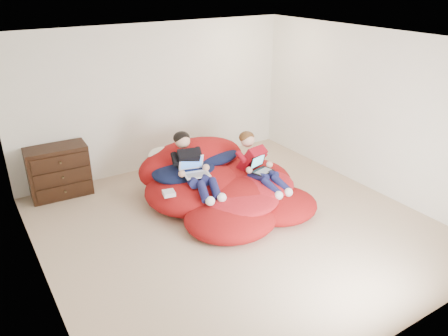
% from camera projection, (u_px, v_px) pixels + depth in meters
% --- Properties ---
extents(room_shell, '(5.10, 5.10, 2.77)m').
position_uv_depth(room_shell, '(237.00, 212.00, 6.00)').
color(room_shell, tan).
rests_on(room_shell, ground).
extents(dresser, '(0.93, 0.54, 0.81)m').
position_uv_depth(dresser, '(59.00, 171.00, 6.78)').
color(dresser, black).
rests_on(dresser, ground).
extents(beanbag_pile, '(2.36, 2.41, 0.89)m').
position_uv_depth(beanbag_pile, '(222.00, 186.00, 6.65)').
color(beanbag_pile, '#AE1315').
rests_on(beanbag_pile, ground).
extents(cream_pillow, '(0.42, 0.27, 0.27)m').
position_uv_depth(cream_pillow, '(161.00, 155.00, 6.81)').
color(cream_pillow, white).
rests_on(cream_pillow, beanbag_pile).
extents(older_boy, '(0.42, 1.15, 0.75)m').
position_uv_depth(older_boy, '(192.00, 164.00, 6.33)').
color(older_boy, black).
rests_on(older_boy, beanbag_pile).
extents(younger_boy, '(0.38, 1.12, 0.72)m').
position_uv_depth(younger_boy, '(257.00, 161.00, 6.58)').
color(younger_boy, '#A20E1C').
rests_on(younger_boy, beanbag_pile).
extents(laptop_white, '(0.41, 0.42, 0.25)m').
position_uv_depth(laptop_white, '(194.00, 169.00, 6.30)').
color(laptop_white, white).
rests_on(laptop_white, older_boy).
extents(laptop_black, '(0.36, 0.35, 0.23)m').
position_uv_depth(laptop_black, '(260.00, 167.00, 6.55)').
color(laptop_black, black).
rests_on(laptop_black, younger_boy).
extents(power_adapter, '(0.19, 0.19, 0.06)m').
position_uv_depth(power_adapter, '(169.00, 193.00, 6.09)').
color(power_adapter, white).
rests_on(power_adapter, beanbag_pile).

